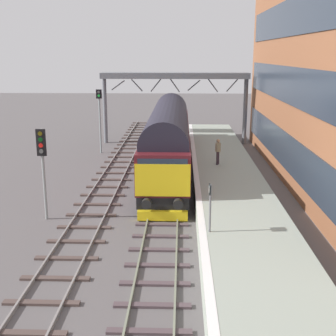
{
  "coord_description": "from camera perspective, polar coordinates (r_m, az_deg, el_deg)",
  "views": [
    {
      "loc": [
        0.9,
        -22.48,
        7.84
      ],
      "look_at": [
        0.2,
        -0.25,
        2.15
      ],
      "focal_mm": 47.78,
      "sensor_mm": 36.0,
      "label": 1
    }
  ],
  "objects": [
    {
      "name": "ground_plane",
      "position": [
        23.82,
        -0.46,
        -4.87
      ],
      "size": [
        140.0,
        140.0,
        0.0
      ],
      "primitive_type": "plane",
      "color": "#595354",
      "rests_on": "ground"
    },
    {
      "name": "track_main",
      "position": [
        23.8,
        -0.46,
        -4.74
      ],
      "size": [
        2.5,
        60.0,
        0.15
      ],
      "color": "slate",
      "rests_on": "ground"
    },
    {
      "name": "track_adjacent_west",
      "position": [
        24.21,
        -9.03,
        -4.59
      ],
      "size": [
        2.5,
        60.0,
        0.15
      ],
      "color": "gray",
      "rests_on": "ground"
    },
    {
      "name": "station_platform",
      "position": [
        23.8,
        8.24,
        -3.77
      ],
      "size": [
        4.0,
        44.0,
        1.01
      ],
      "color": "#99A394",
      "rests_on": "ground"
    },
    {
      "name": "diesel_locomotive",
      "position": [
        29.85,
        0.05,
        4.0
      ],
      "size": [
        2.74,
        18.38,
        4.68
      ],
      "color": "black",
      "rests_on": "ground"
    },
    {
      "name": "signal_post_mid",
      "position": [
        21.93,
        -15.7,
        0.83
      ],
      "size": [
        0.44,
        0.22,
        4.46
      ],
      "color": "gray",
      "rests_on": "ground"
    },
    {
      "name": "signal_post_far",
      "position": [
        36.35,
        -8.7,
        6.77
      ],
      "size": [
        0.44,
        0.22,
        5.13
      ],
      "color": "gray",
      "rests_on": "ground"
    },
    {
      "name": "platform_number_sign",
      "position": [
        17.51,
        5.38,
        -4.19
      ],
      "size": [
        0.1,
        0.44,
        1.93
      ],
      "color": "slate",
      "rests_on": "station_platform"
    },
    {
      "name": "waiting_passenger",
      "position": [
        28.44,
        6.39,
        2.39
      ],
      "size": [
        0.45,
        0.47,
        1.64
      ],
      "rotation": [
        0.0,
        0.0,
        1.15
      ],
      "color": "#352830",
      "rests_on": "station_platform"
    },
    {
      "name": "overhead_footbridge",
      "position": [
        39.89,
        0.88,
        11.25
      ],
      "size": [
        12.9,
        2.0,
        6.26
      ],
      "color": "slate",
      "rests_on": "ground"
    }
  ]
}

